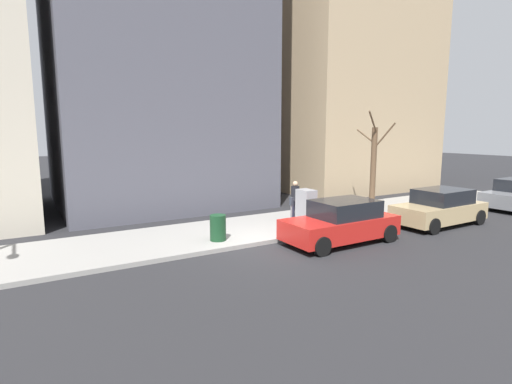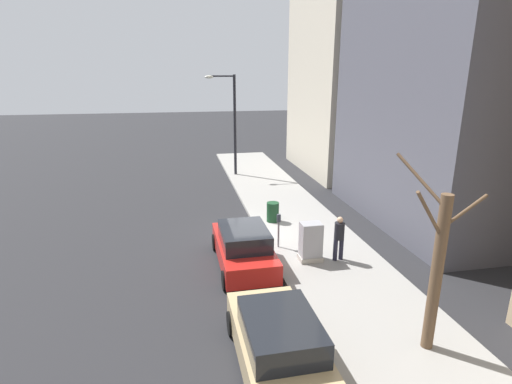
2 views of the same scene
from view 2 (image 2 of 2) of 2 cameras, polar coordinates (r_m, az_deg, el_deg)
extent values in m
plane|color=#232326|center=(17.15, 0.48, -6.38)|extent=(120.00, 120.00, 0.00)
cube|color=gray|center=(17.61, 6.90, -5.62)|extent=(4.00, 36.00, 0.15)
cube|color=tan|center=(9.91, 3.17, -21.47)|extent=(1.84, 4.22, 0.70)
cube|color=black|center=(9.37, 3.57, -19.06)|extent=(1.62, 2.22, 0.60)
cylinder|color=black|center=(11.15, -3.46, -18.23)|extent=(0.23, 0.64, 0.64)
cylinder|color=black|center=(11.46, 5.37, -17.19)|extent=(0.23, 0.64, 0.64)
cube|color=red|center=(14.49, -1.82, -8.39)|extent=(1.83, 4.21, 0.70)
cube|color=black|center=(14.05, -1.70, -6.32)|extent=(1.62, 2.21, 0.60)
cylinder|color=black|center=(15.89, -5.83, -7.13)|extent=(0.22, 0.64, 0.64)
cylinder|color=black|center=(16.13, 0.23, -6.68)|extent=(0.22, 0.64, 0.64)
cylinder|color=black|center=(13.12, -4.36, -12.47)|extent=(0.22, 0.64, 0.64)
cylinder|color=black|center=(13.41, 3.02, -11.78)|extent=(0.22, 0.64, 0.64)
cylinder|color=slate|center=(15.64, 3.23, -6.06)|extent=(0.07, 0.07, 1.05)
cube|color=#2D333D|center=(15.39, 3.27, -3.74)|extent=(0.14, 0.10, 0.30)
cube|color=#A8A399|center=(14.87, 7.73, -9.28)|extent=(0.83, 0.61, 0.18)
cube|color=#939399|center=(14.57, 7.84, -6.74)|extent=(0.75, 0.55, 1.25)
cylinder|color=black|center=(26.55, -3.03, 9.40)|extent=(0.18, 0.18, 6.50)
cylinder|color=black|center=(26.25, -4.93, 16.17)|extent=(1.60, 0.10, 0.10)
ellipsoid|color=beige|center=(26.17, -6.74, 16.01)|extent=(0.56, 0.32, 0.20)
cylinder|color=brown|center=(10.49, 24.37, -10.70)|extent=(0.28, 0.28, 3.96)
cylinder|color=brown|center=(10.28, 27.73, -2.40)|extent=(1.14, 0.18, 0.73)
cylinder|color=brown|center=(9.96, 22.37, 1.74)|extent=(0.67, 1.20, 1.08)
cylinder|color=brown|center=(9.53, 23.61, -3.08)|extent=(1.02, 0.39, 1.28)
cylinder|color=#14381E|center=(18.31, 2.42, -2.87)|extent=(0.56, 0.56, 0.90)
cylinder|color=#1E1E2D|center=(14.98, 12.06, -7.95)|extent=(0.16, 0.16, 0.82)
cylinder|color=#1E1E2D|center=(14.87, 11.26, -8.10)|extent=(0.16, 0.16, 0.82)
cylinder|color=black|center=(14.64, 11.83, -5.45)|extent=(0.36, 0.36, 0.62)
sphere|color=tan|center=(14.50, 11.92, -3.91)|extent=(0.22, 0.22, 0.22)
cube|color=#4C4C56|center=(21.26, 31.30, 20.41)|extent=(10.04, 10.04, 17.88)
camera|label=1|loc=(24.14, -31.28, 7.61)|focal=28.00mm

